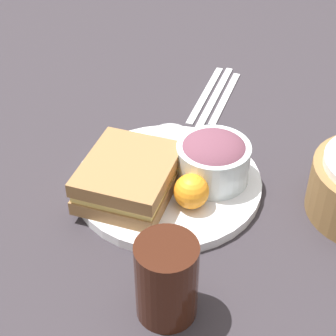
{
  "coord_description": "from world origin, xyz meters",
  "views": [
    {
      "loc": [
        0.47,
        0.39,
        0.53
      ],
      "look_at": [
        0.0,
        0.0,
        0.03
      ],
      "focal_mm": 60.0,
      "sensor_mm": 36.0,
      "label": 1
    }
  ],
  "objects_px": {
    "fork": "(206,94)",
    "spoon": "(225,97)",
    "sandwich": "(129,177)",
    "dressing_cup": "(170,144)",
    "drink_glass": "(167,280)",
    "plate": "(168,183)",
    "salad_bowl": "(213,158)",
    "knife": "(215,96)"
  },
  "relations": [
    {
      "from": "fork",
      "to": "spoon",
      "type": "bearing_deg",
      "value": -90.0
    },
    {
      "from": "sandwich",
      "to": "dressing_cup",
      "type": "height_order",
      "value": "sandwich"
    },
    {
      "from": "drink_glass",
      "to": "fork",
      "type": "bearing_deg",
      "value": -148.93
    },
    {
      "from": "plate",
      "to": "salad_bowl",
      "type": "bearing_deg",
      "value": 132.94
    },
    {
      "from": "knife",
      "to": "plate",
      "type": "bearing_deg",
      "value": 180.0
    },
    {
      "from": "dressing_cup",
      "to": "salad_bowl",
      "type": "bearing_deg",
      "value": 87.99
    },
    {
      "from": "sandwich",
      "to": "dressing_cup",
      "type": "distance_m",
      "value": 0.1
    },
    {
      "from": "fork",
      "to": "knife",
      "type": "bearing_deg",
      "value": -90.0
    },
    {
      "from": "plate",
      "to": "salad_bowl",
      "type": "distance_m",
      "value": 0.08
    },
    {
      "from": "plate",
      "to": "spoon",
      "type": "bearing_deg",
      "value": -163.63
    },
    {
      "from": "spoon",
      "to": "fork",
      "type": "bearing_deg",
      "value": 90.0
    },
    {
      "from": "plate",
      "to": "dressing_cup",
      "type": "bearing_deg",
      "value": -143.69
    },
    {
      "from": "drink_glass",
      "to": "fork",
      "type": "height_order",
      "value": "drink_glass"
    },
    {
      "from": "dressing_cup",
      "to": "sandwich",
      "type": "bearing_deg",
      "value": 5.74
    },
    {
      "from": "sandwich",
      "to": "salad_bowl",
      "type": "relative_size",
      "value": 1.63
    },
    {
      "from": "plate",
      "to": "dressing_cup",
      "type": "relative_size",
      "value": 4.98
    },
    {
      "from": "dressing_cup",
      "to": "knife",
      "type": "relative_size",
      "value": 0.26
    },
    {
      "from": "salad_bowl",
      "to": "knife",
      "type": "relative_size",
      "value": 0.5
    },
    {
      "from": "plate",
      "to": "drink_glass",
      "type": "distance_m",
      "value": 0.22
    },
    {
      "from": "knife",
      "to": "spoon",
      "type": "distance_m",
      "value": 0.02
    },
    {
      "from": "plate",
      "to": "drink_glass",
      "type": "xyz_separation_m",
      "value": [
        0.17,
        0.13,
        0.04
      ]
    },
    {
      "from": "sandwich",
      "to": "spoon",
      "type": "distance_m",
      "value": 0.31
    },
    {
      "from": "knife",
      "to": "spoon",
      "type": "relative_size",
      "value": 1.17
    },
    {
      "from": "dressing_cup",
      "to": "fork",
      "type": "bearing_deg",
      "value": -158.94
    },
    {
      "from": "knife",
      "to": "spoon",
      "type": "height_order",
      "value": "same"
    },
    {
      "from": "fork",
      "to": "knife",
      "type": "distance_m",
      "value": 0.02
    },
    {
      "from": "salad_bowl",
      "to": "fork",
      "type": "relative_size",
      "value": 0.53
    },
    {
      "from": "salad_bowl",
      "to": "drink_glass",
      "type": "height_order",
      "value": "drink_glass"
    },
    {
      "from": "sandwich",
      "to": "dressing_cup",
      "type": "relative_size",
      "value": 3.15
    },
    {
      "from": "fork",
      "to": "spoon",
      "type": "relative_size",
      "value": 1.11
    },
    {
      "from": "salad_bowl",
      "to": "spoon",
      "type": "xyz_separation_m",
      "value": [
        -0.2,
        -0.12,
        -0.05
      ]
    },
    {
      "from": "drink_glass",
      "to": "spoon",
      "type": "xyz_separation_m",
      "value": [
        -0.41,
        -0.21,
        -0.05
      ]
    },
    {
      "from": "dressing_cup",
      "to": "drink_glass",
      "type": "xyz_separation_m",
      "value": [
        0.21,
        0.17,
        0.02
      ]
    },
    {
      "from": "salad_bowl",
      "to": "spoon",
      "type": "relative_size",
      "value": 0.59
    },
    {
      "from": "salad_bowl",
      "to": "spoon",
      "type": "distance_m",
      "value": 0.24
    },
    {
      "from": "sandwich",
      "to": "salad_bowl",
      "type": "xyz_separation_m",
      "value": [
        -0.1,
        0.07,
        0.01
      ]
    },
    {
      "from": "knife",
      "to": "fork",
      "type": "bearing_deg",
      "value": 90.0
    },
    {
      "from": "salad_bowl",
      "to": "dressing_cup",
      "type": "bearing_deg",
      "value": -92.01
    },
    {
      "from": "salad_bowl",
      "to": "spoon",
      "type": "bearing_deg",
      "value": -149.75
    },
    {
      "from": "salad_bowl",
      "to": "drink_glass",
      "type": "xyz_separation_m",
      "value": [
        0.21,
        0.09,
        0.0
      ]
    },
    {
      "from": "sandwich",
      "to": "salad_bowl",
      "type": "distance_m",
      "value": 0.12
    },
    {
      "from": "fork",
      "to": "sandwich",
      "type": "bearing_deg",
      "value": 175.56
    }
  ]
}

